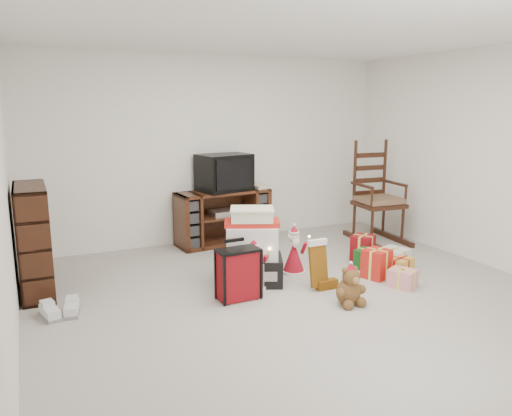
% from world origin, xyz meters
% --- Properties ---
extents(room, '(5.01, 5.01, 2.51)m').
position_xyz_m(room, '(0.00, 0.00, 1.25)').
color(room, '#A6A198').
rests_on(room, ground).
extents(tv_stand, '(1.30, 0.57, 0.72)m').
position_xyz_m(tv_stand, '(0.04, 2.24, 0.36)').
color(tv_stand, '#4D2516').
rests_on(tv_stand, floor).
extents(bookshelf, '(0.30, 0.89, 1.08)m').
position_xyz_m(bookshelf, '(-2.32, 1.35, 0.52)').
color(bookshelf, '#33190E').
rests_on(bookshelf, floor).
extents(rocking_chair, '(0.64, 0.99, 1.43)m').
position_xyz_m(rocking_chair, '(2.00, 1.51, 0.49)').
color(rocking_chair, '#33190E').
rests_on(rocking_chair, floor).
extents(gift_pile, '(0.76, 0.67, 0.79)m').
position_xyz_m(gift_pile, '(-0.25, 0.69, 0.35)').
color(gift_pile, black).
rests_on(gift_pile, floor).
extents(red_suitcase, '(0.40, 0.22, 0.59)m').
position_xyz_m(red_suitcase, '(-0.56, 0.31, 0.26)').
color(red_suitcase, maroon).
rests_on(red_suitcase, floor).
extents(stocking, '(0.25, 0.11, 0.53)m').
position_xyz_m(stocking, '(0.28, 0.22, 0.26)').
color(stocking, '#0C6C0D').
rests_on(stocking, floor).
extents(teddy_bear, '(0.25, 0.22, 0.37)m').
position_xyz_m(teddy_bear, '(0.34, -0.24, 0.16)').
color(teddy_bear, brown).
rests_on(teddy_bear, floor).
extents(santa_figurine, '(0.27, 0.26, 0.56)m').
position_xyz_m(santa_figurine, '(0.30, 0.75, 0.21)').
color(santa_figurine, '#A31121').
rests_on(santa_figurine, floor).
extents(mrs_claus_figurine, '(0.27, 0.26, 0.55)m').
position_xyz_m(mrs_claus_figurine, '(-0.31, 0.51, 0.21)').
color(mrs_claus_figurine, '#A31121').
rests_on(mrs_claus_figurine, floor).
extents(sneaker_pair, '(0.36, 0.31, 0.10)m').
position_xyz_m(sneaker_pair, '(-2.16, 0.62, 0.05)').
color(sneaker_pair, silver).
rests_on(sneaker_pair, floor).
extents(gift_cluster, '(0.75, 1.04, 0.26)m').
position_xyz_m(gift_cluster, '(1.22, 0.35, 0.13)').
color(gift_cluster, red).
rests_on(gift_cluster, floor).
extents(crt_television, '(0.75, 0.62, 0.49)m').
position_xyz_m(crt_television, '(0.06, 2.25, 0.97)').
color(crt_television, black).
rests_on(crt_television, tv_stand).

